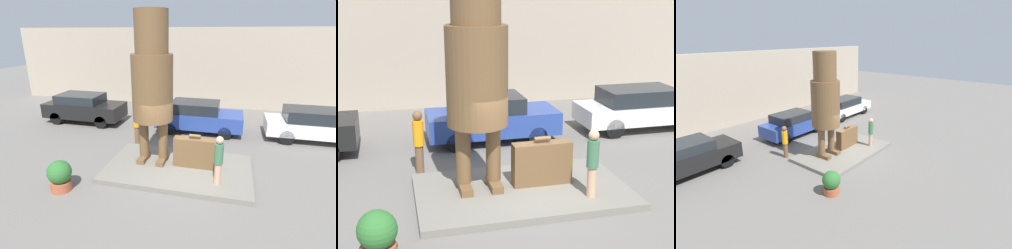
# 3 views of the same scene
# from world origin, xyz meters

# --- Properties ---
(ground_plane) EXTENTS (60.00, 60.00, 0.00)m
(ground_plane) POSITION_xyz_m (0.00, 0.00, 0.00)
(ground_plane) COLOR slate
(pedestal) EXTENTS (5.19, 3.12, 0.17)m
(pedestal) POSITION_xyz_m (0.00, 0.00, 0.09)
(pedestal) COLOR slate
(pedestal) RESTS_ON ground_plane
(building_backdrop) EXTENTS (28.00, 0.60, 5.12)m
(building_backdrop) POSITION_xyz_m (0.00, 9.42, 2.56)
(building_backdrop) COLOR tan
(building_backdrop) RESTS_ON ground_plane
(statue_figure) EXTENTS (1.44, 1.44, 5.34)m
(statue_figure) POSITION_xyz_m (-1.02, 0.31, 3.29)
(statue_figure) COLOR brown
(statue_figure) RESTS_ON pedestal
(giant_suitcase) EXTENTS (1.49, 0.38, 1.24)m
(giant_suitcase) POSITION_xyz_m (0.55, 0.17, 0.72)
(giant_suitcase) COLOR brown
(giant_suitcase) RESTS_ON pedestal
(tourist) EXTENTS (0.28, 0.28, 1.64)m
(tourist) POSITION_xyz_m (1.45, -0.83, 1.07)
(tourist) COLOR tan
(tourist) RESTS_ON pedestal
(parked_car_black) EXTENTS (4.34, 1.80, 1.58)m
(parked_car_black) POSITION_xyz_m (-6.27, 4.24, 0.85)
(parked_car_black) COLOR black
(parked_car_black) RESTS_ON ground_plane
(parked_car_blue) EXTENTS (4.25, 1.75, 1.54)m
(parked_car_blue) POSITION_xyz_m (0.13, 4.23, 0.81)
(parked_car_blue) COLOR #284293
(parked_car_blue) RESTS_ON ground_plane
(parked_car_white) EXTENTS (4.67, 1.75, 1.51)m
(parked_car_white) POSITION_xyz_m (5.61, 4.30, 0.80)
(parked_car_white) COLOR silver
(parked_car_white) RESTS_ON ground_plane
(planter_pot) EXTENTS (0.76, 0.76, 1.01)m
(planter_pot) POSITION_xyz_m (-3.39, -2.10, 0.52)
(planter_pot) COLOR #AD5638
(planter_pot) RESTS_ON ground_plane
(worker_hivis) EXTENTS (0.30, 0.30, 1.76)m
(worker_hivis) POSITION_xyz_m (-2.34, 2.06, 0.96)
(worker_hivis) COLOR brown
(worker_hivis) RESTS_ON ground_plane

